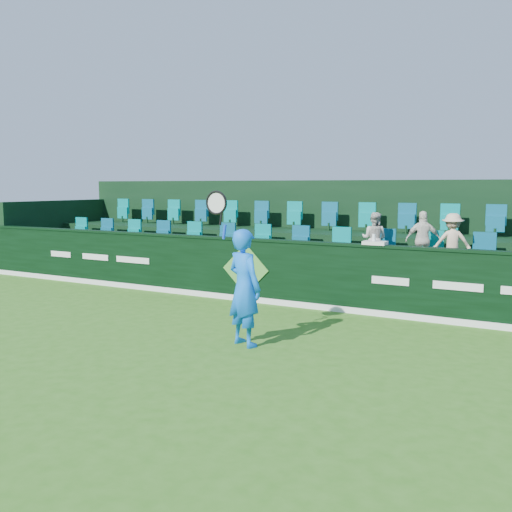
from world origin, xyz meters
The scene contains 13 objects.
ground centered at (0.00, 0.00, 0.00)m, with size 60.00×60.00×0.00m, color #326D1A.
sponsor_hoarding centered at (0.00, 4.00, 0.67)m, with size 16.00×0.25×1.35m.
stand_tier_front centered at (0.00, 5.10, 0.40)m, with size 16.00×2.00×0.80m, color black.
stand_tier_back centered at (0.00, 7.00, 0.65)m, with size 16.00×1.80×1.30m, color black.
stand_rear centered at (0.00, 7.44, 1.22)m, with size 16.00×4.10×2.60m.
seat_row_front centered at (0.00, 5.50, 1.10)m, with size 13.50×0.50×0.60m, color #01827E.
seat_row_back centered at (0.00, 7.30, 1.60)m, with size 13.50×0.50×0.60m, color #01827E.
tennis_player centered at (1.63, 0.99, 0.92)m, with size 1.03×0.64×2.41m.
spectator_left centered at (2.40, 5.12, 1.36)m, with size 0.54×0.42×1.11m, color beige.
spectator_middle centered at (3.40, 5.12, 1.38)m, with size 0.68×0.28×1.15m, color silver.
spectator_right centered at (3.97, 5.12, 1.36)m, with size 0.73×0.42×1.12m, color beige.
towel centered at (2.76, 4.00, 1.38)m, with size 0.43×0.28×0.07m, color white.
drinks_bottle centered at (2.73, 4.00, 1.45)m, with size 0.07×0.07×0.21m, color white.
Camera 1 is at (5.94, -6.47, 2.46)m, focal length 40.00 mm.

